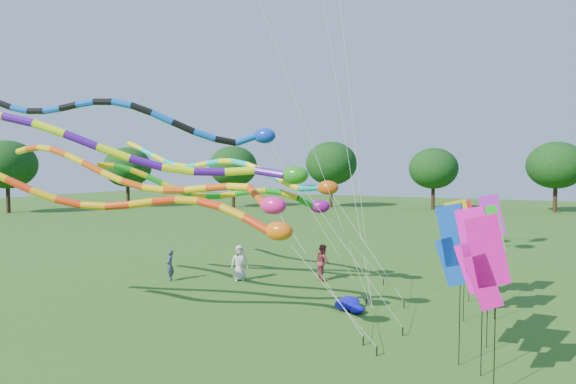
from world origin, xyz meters
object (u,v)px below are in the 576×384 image
at_px(tube_kite_orange, 159,180).
at_px(blue_nylon_heap, 358,305).
at_px(person_c, 323,262).
at_px(person_a, 240,263).
at_px(tube_kite_red, 146,204).
at_px(person_b, 170,265).

height_order(tube_kite_orange, blue_nylon_heap, tube_kite_orange).
xyz_separation_m(tube_kite_orange, person_c, (4.12, 7.66, -4.38)).
bearing_deg(person_a, person_c, -8.80).
bearing_deg(tube_kite_red, blue_nylon_heap, 34.11).
xyz_separation_m(person_a, person_c, (3.86, 1.88, 0.02)).
height_order(blue_nylon_heap, person_c, person_c).
bearing_deg(tube_kite_orange, person_c, 63.80).
height_order(tube_kite_red, person_c, tube_kite_red).
xyz_separation_m(person_a, person_b, (-3.17, -1.61, -0.12)).
bearing_deg(person_b, person_c, 88.02).
bearing_deg(blue_nylon_heap, person_a, 161.66).
distance_m(blue_nylon_heap, person_c, 5.33).
bearing_deg(person_c, blue_nylon_heap, 179.86).
distance_m(tube_kite_red, tube_kite_orange, 3.02).
bearing_deg(person_c, person_b, 79.27).
relative_size(tube_kite_orange, person_a, 9.33).
distance_m(blue_nylon_heap, person_b, 10.25).
relative_size(tube_kite_orange, person_c, 9.13).
bearing_deg(person_b, person_a, 88.55).
bearing_deg(person_b, tube_kite_orange, 6.51).
relative_size(blue_nylon_heap, person_c, 0.75).
relative_size(tube_kite_red, person_a, 8.24).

